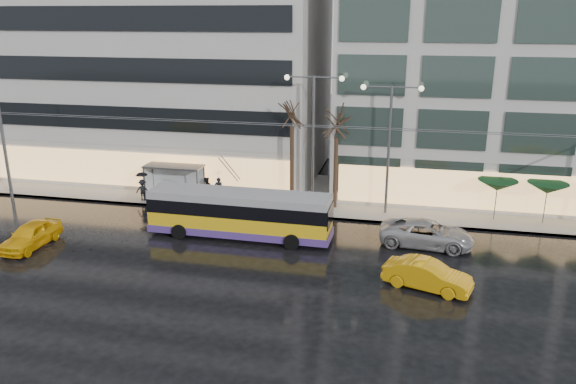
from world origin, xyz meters
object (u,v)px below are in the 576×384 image
(taxi_a, at_px, (31,235))
(trolleybus, at_px, (240,215))
(street_lamp_near, at_px, (313,124))
(bus_shelter, at_px, (170,174))

(taxi_a, bearing_deg, trolleybus, 20.57)
(trolleybus, height_order, street_lamp_near, street_lamp_near)
(trolleybus, relative_size, taxi_a, 2.62)
(bus_shelter, relative_size, taxi_a, 0.99)
(trolleybus, relative_size, street_lamp_near, 1.23)
(street_lamp_near, xyz_separation_m, taxi_a, (-14.84, -9.93, -5.27))
(bus_shelter, bearing_deg, taxi_a, -114.43)
(trolleybus, distance_m, bus_shelter, 9.07)
(trolleybus, height_order, taxi_a, trolleybus)
(trolleybus, height_order, bus_shelter, trolleybus)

